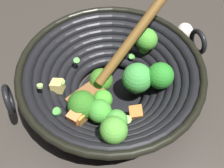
% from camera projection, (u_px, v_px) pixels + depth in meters
% --- Properties ---
extents(ground_plane, '(4.00, 4.00, 0.00)m').
position_uv_depth(ground_plane, '(111.00, 95.00, 0.58)').
color(ground_plane, '#332D28').
extents(wok, '(0.36, 0.39, 0.22)m').
position_uv_depth(wok, '(112.00, 78.00, 0.53)').
color(wok, black).
rests_on(wok, ground).
extents(garlic_bulb, '(0.04, 0.04, 0.04)m').
position_uv_depth(garlic_bulb, '(184.00, 31.00, 0.67)').
color(garlic_bulb, silver).
rests_on(garlic_bulb, ground).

